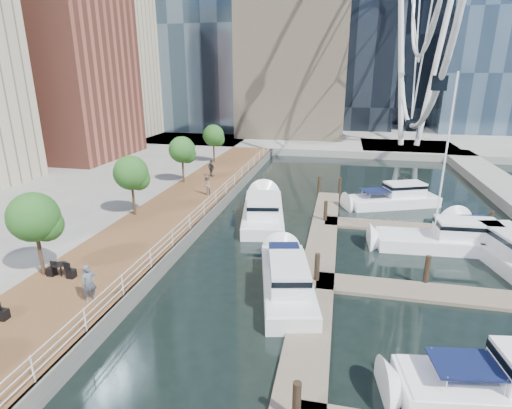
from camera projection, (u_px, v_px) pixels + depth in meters
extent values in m
plane|color=black|center=(227.00, 372.00, 15.89)|extent=(520.00, 520.00, 0.00)
cube|color=brown|center=(170.00, 218.00, 31.48)|extent=(6.00, 60.00, 1.00)
cube|color=#595954|center=(206.00, 221.00, 30.89)|extent=(0.25, 60.00, 1.00)
cube|color=gray|center=(329.00, 116.00, 110.59)|extent=(200.00, 114.00, 1.00)
cube|color=gray|center=(408.00, 149.00, 61.30)|extent=(14.00, 12.00, 1.00)
cube|color=#6D6051|center=(319.00, 265.00, 24.56)|extent=(2.00, 32.00, 0.20)
cube|color=#6D6051|center=(428.00, 293.00, 21.51)|extent=(12.00, 2.00, 0.20)
cube|color=#6D6051|center=(403.00, 227.00, 30.80)|extent=(12.00, 2.00, 0.20)
cube|color=brown|center=(70.00, 77.00, 50.10)|extent=(12.00, 14.00, 20.00)
cube|color=#BCAD8E|center=(97.00, 51.00, 64.94)|extent=(14.00, 16.00, 28.00)
cylinder|color=white|center=(401.00, 55.00, 57.63)|extent=(0.80, 0.80, 26.00)
cylinder|color=white|center=(438.00, 55.00, 56.63)|extent=(0.80, 0.80, 26.00)
cylinder|color=#3F2B1C|center=(40.00, 254.00, 21.21)|extent=(0.20, 0.20, 2.40)
sphere|color=#265B1E|center=(34.00, 217.00, 20.56)|extent=(2.60, 2.60, 2.60)
cylinder|color=#3F2B1C|center=(134.00, 200.00, 30.51)|extent=(0.20, 0.20, 2.40)
sphere|color=#265B1E|center=(131.00, 173.00, 29.86)|extent=(2.60, 2.60, 2.60)
cylinder|color=#3F2B1C|center=(183.00, 170.00, 39.81)|extent=(0.20, 0.20, 2.40)
sphere|color=#265B1E|center=(182.00, 150.00, 39.16)|extent=(2.60, 2.60, 2.60)
cylinder|color=#3F2B1C|center=(214.00, 152.00, 49.11)|extent=(0.20, 0.20, 2.40)
sphere|color=#265B1E|center=(213.00, 135.00, 48.46)|extent=(2.60, 2.60, 2.60)
imported|color=#485361|center=(89.00, 283.00, 18.80)|extent=(0.76, 0.81, 1.85)
imported|color=gray|center=(206.00, 185.00, 35.55)|extent=(0.77, 0.94, 1.81)
imported|color=#2F363B|center=(211.00, 168.00, 42.19)|extent=(1.11, 0.95, 1.78)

